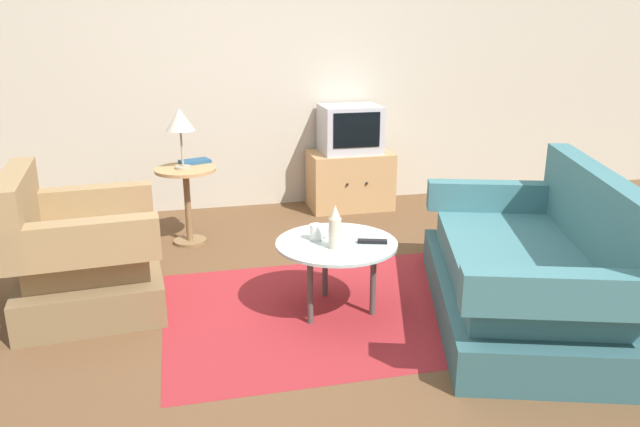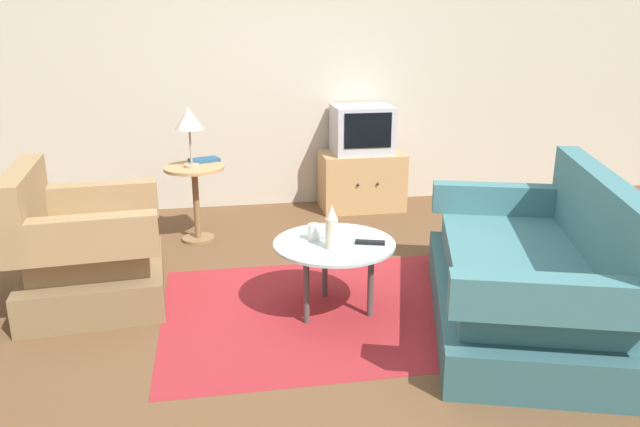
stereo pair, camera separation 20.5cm
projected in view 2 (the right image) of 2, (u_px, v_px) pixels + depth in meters
The scene contains 14 objects.
ground_plane at pixel (315, 317), 3.67m from camera, with size 16.00×16.00×0.00m, color brown.
back_wall at pixel (270, 60), 5.58m from camera, with size 9.00×0.12×2.70m, color #BCB29E.
area_rug at pixel (334, 310), 3.75m from camera, with size 2.07×1.56×0.00m, color maroon.
armchair at pixel (83, 255), 3.79m from camera, with size 0.90×0.95×0.88m.
couch at pixel (531, 277), 3.53m from camera, with size 1.43×1.95×0.89m.
coffee_table at pixel (334, 249), 3.63m from camera, with size 0.73×0.73×0.45m.
side_table at pixel (195, 188), 4.82m from camera, with size 0.47×0.47×0.61m.
tv_stand at pixel (361, 181), 5.73m from camera, with size 0.76×0.49×0.53m.
television at pixel (362, 129), 5.60m from camera, with size 0.53×0.44×0.43m.
table_lamp at pixel (189, 120), 4.65m from camera, with size 0.22×0.22×0.46m.
vase at pixel (332, 228), 3.49m from camera, with size 0.07×0.07×0.26m.
mug at pixel (315, 232), 3.64m from camera, with size 0.12×0.07×0.10m.
tv_remote_dark at pixel (370, 242), 3.59m from camera, with size 0.18×0.09×0.02m.
book at pixel (204, 160), 4.93m from camera, with size 0.26×0.21×0.03m.
Camera 2 is at (-0.54, -3.26, 1.71)m, focal length 34.32 mm.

